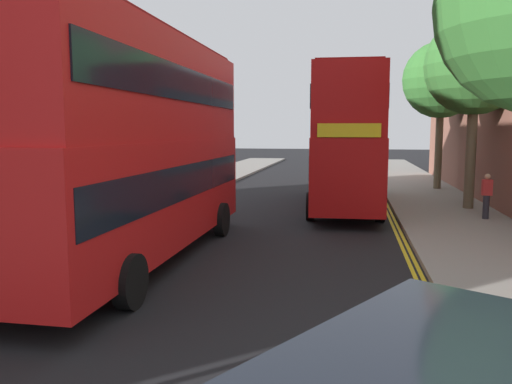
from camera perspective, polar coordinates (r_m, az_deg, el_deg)
name	(u,v)px	position (r m, az deg, el deg)	size (l,w,h in m)	color
sidewalk_right	(467,231)	(17.76, 22.61, -4.05)	(4.00, 80.00, 0.14)	gray
sidewalk_left	(94,218)	(19.66, -17.70, -2.83)	(4.00, 80.00, 0.14)	gray
kerb_line_outer	(406,244)	(15.50, 16.50, -5.60)	(0.10, 56.00, 0.01)	yellow
kerb_line_inner	(401,244)	(15.48, 15.91, -5.59)	(0.10, 56.00, 0.01)	yellow
double_decker_bus_away	(138,141)	(12.96, -13.13, 5.60)	(2.83, 10.82, 5.64)	red
double_decker_bus_oncoming	(344,137)	(21.90, 9.81, 6.15)	(3.13, 10.90, 5.64)	#B20F0F
pedestrian_far	(487,195)	(19.89, 24.45, -0.35)	(0.34, 0.22, 1.62)	#2D2D38
street_tree_mid	(442,80)	(29.36, 20.09, 11.68)	(4.07, 4.07, 7.87)	#6B6047
street_tree_far	(475,66)	(22.39, 23.37, 12.84)	(3.93, 3.93, 7.68)	#6B6047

